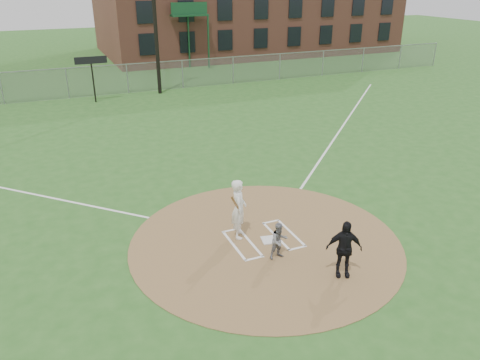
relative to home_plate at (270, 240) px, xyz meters
name	(u,v)px	position (x,y,z in m)	size (l,w,h in m)	color
ground	(265,242)	(-0.15, 0.01, -0.04)	(140.00, 140.00, 0.00)	#28591E
dirt_circle	(265,241)	(-0.15, 0.01, -0.03)	(8.40, 8.40, 0.02)	olive
home_plate	(270,240)	(0.00, 0.00, 0.00)	(0.48, 0.48, 0.03)	silver
foul_line_first	(341,128)	(8.85, 9.01, -0.03)	(0.10, 24.00, 0.01)	white
catcher	(279,241)	(-0.19, -0.97, 0.55)	(0.55, 0.43, 1.13)	slate
umpire	(344,249)	(1.01, -2.41, 0.82)	(0.98, 0.41, 1.66)	black
batters_boxes	(263,239)	(-0.15, 0.16, -0.01)	(2.08, 1.88, 0.01)	white
batter_at_plate	(239,209)	(-0.78, 0.63, 0.96)	(0.89, 1.05, 1.94)	white
outfield_fence	(128,78)	(-0.15, 22.01, 0.98)	(56.08, 0.08, 2.03)	slate
scoreboard_sign	(91,65)	(-2.65, 20.21, 2.35)	(2.00, 0.10, 2.93)	black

